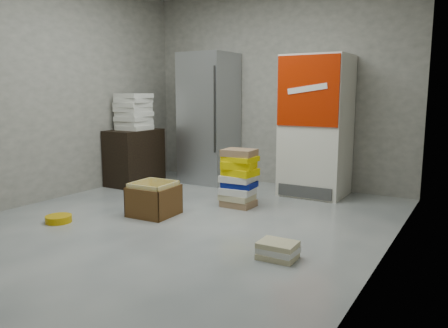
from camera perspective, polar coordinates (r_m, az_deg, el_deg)
name	(u,v)px	position (r m, az deg, el deg)	size (l,w,h in m)	color
ground	(170,227)	(4.45, -7.11, -8.16)	(5.00, 5.00, 0.00)	#B8B8B3
room_shell	(166,42)	(4.27, -7.61, 15.51)	(4.04, 5.04, 2.82)	#A19B90
steel_fridge	(209,119)	(6.51, -1.94, 5.95)	(0.70, 0.72, 1.90)	#A5A8AD
coke_cooler	(316,126)	(5.79, 11.93, 4.88)	(0.80, 0.73, 1.80)	silver
wood_shelf	(135,157)	(6.50, -11.60, 0.89)	(0.50, 0.80, 0.80)	black
supply_box_stack	(134,112)	(6.44, -11.72, 6.70)	(0.44, 0.44, 0.52)	white
phonebook_stack_main	(239,178)	(5.13, 1.94, -1.84)	(0.42, 0.35, 0.68)	#8D6C4D
phonebook_stack_side	(278,250)	(3.63, 7.04, -11.11)	(0.31, 0.25, 0.14)	#C3B88C
cardboard_box	(154,201)	(4.86, -9.14, -4.86)	(0.48, 0.48, 0.37)	yellow
bucket_lid	(59,219)	(4.87, -20.79, -6.73)	(0.27, 0.27, 0.07)	#CF9F06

